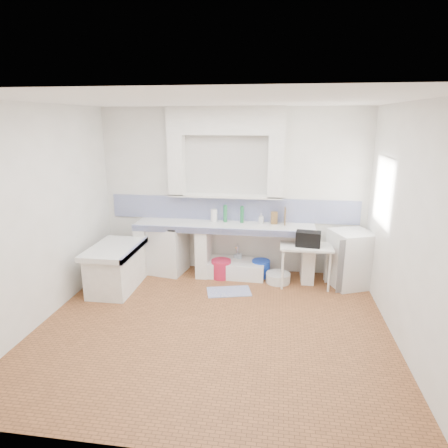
# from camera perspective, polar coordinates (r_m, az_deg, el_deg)

# --- Properties ---
(floor) EXTENTS (4.50, 4.50, 0.00)m
(floor) POSITION_cam_1_polar(r_m,az_deg,el_deg) (5.18, -1.62, -14.82)
(floor) COLOR #935730
(floor) RESTS_ON ground
(ceiling) EXTENTS (4.50, 4.50, 0.00)m
(ceiling) POSITION_cam_1_polar(r_m,az_deg,el_deg) (4.48, -1.91, 17.90)
(ceiling) COLOR white
(ceiling) RESTS_ON ground
(wall_back) EXTENTS (4.50, 0.00, 4.50)m
(wall_back) POSITION_cam_1_polar(r_m,az_deg,el_deg) (6.56, 1.24, 4.82)
(wall_back) COLOR white
(wall_back) RESTS_ON ground
(wall_front) EXTENTS (4.50, 0.00, 4.50)m
(wall_front) POSITION_cam_1_polar(r_m,az_deg,el_deg) (2.80, -8.88, -10.27)
(wall_front) COLOR white
(wall_front) RESTS_ON ground
(wall_left) EXTENTS (0.00, 4.50, 4.50)m
(wall_left) POSITION_cam_1_polar(r_m,az_deg,el_deg) (5.48, -25.63, 1.16)
(wall_left) COLOR white
(wall_left) RESTS_ON ground
(wall_right) EXTENTS (0.00, 4.50, 4.50)m
(wall_right) POSITION_cam_1_polar(r_m,az_deg,el_deg) (4.80, 25.76, -0.69)
(wall_right) COLOR white
(wall_right) RESTS_ON ground
(alcove_mass) EXTENTS (1.90, 0.25, 0.45)m
(alcove_mass) POSITION_cam_1_polar(r_m,az_deg,el_deg) (6.34, 0.23, 15.14)
(alcove_mass) COLOR white
(alcove_mass) RESTS_ON ground
(window_frame) EXTENTS (0.35, 0.86, 1.06)m
(window_frame) POSITION_cam_1_polar(r_m,az_deg,el_deg) (5.93, 24.26, 4.29)
(window_frame) COLOR #331B10
(window_frame) RESTS_ON ground
(lace_valance) EXTENTS (0.01, 0.84, 0.24)m
(lace_valance) POSITION_cam_1_polar(r_m,az_deg,el_deg) (5.84, 23.29, 8.03)
(lace_valance) COLOR white
(lace_valance) RESTS_ON ground
(counter_slab) EXTENTS (3.00, 0.60, 0.08)m
(counter_slab) POSITION_cam_1_polar(r_m,az_deg,el_deg) (6.41, 0.00, -0.39)
(counter_slab) COLOR white
(counter_slab) RESTS_ON ground
(counter_lip) EXTENTS (3.00, 0.04, 0.10)m
(counter_lip) POSITION_cam_1_polar(r_m,az_deg,el_deg) (6.14, -0.37, -1.09)
(counter_lip) COLOR navy
(counter_lip) RESTS_ON ground
(counter_pier_left) EXTENTS (0.20, 0.55, 0.82)m
(counter_pier_left) POSITION_cam_1_polar(r_m,az_deg,el_deg) (6.87, -11.65, -3.54)
(counter_pier_left) COLOR white
(counter_pier_left) RESTS_ON ground
(counter_pier_mid) EXTENTS (0.20, 0.55, 0.82)m
(counter_pier_mid) POSITION_cam_1_polar(r_m,az_deg,el_deg) (6.60, -3.01, -4.03)
(counter_pier_mid) COLOR white
(counter_pier_mid) RESTS_ON ground
(counter_pier_right) EXTENTS (0.20, 0.55, 0.82)m
(counter_pier_right) POSITION_cam_1_polar(r_m,az_deg,el_deg) (6.51, 12.34, -4.67)
(counter_pier_right) COLOR white
(counter_pier_right) RESTS_ON ground
(peninsula_top) EXTENTS (0.70, 1.10, 0.08)m
(peninsula_top) POSITION_cam_1_polar(r_m,az_deg,el_deg) (6.17, -16.00, -3.59)
(peninsula_top) COLOR white
(peninsula_top) RESTS_ON ground
(peninsula_base) EXTENTS (0.60, 1.00, 0.62)m
(peninsula_base) POSITION_cam_1_polar(r_m,az_deg,el_deg) (6.29, -15.77, -6.61)
(peninsula_base) COLOR white
(peninsula_base) RESTS_ON ground
(peninsula_lip) EXTENTS (0.04, 1.10, 0.10)m
(peninsula_lip) POSITION_cam_1_polar(r_m,az_deg,el_deg) (6.04, -13.14, -3.79)
(peninsula_lip) COLOR navy
(peninsula_lip) RESTS_ON ground
(backsplash) EXTENTS (4.27, 0.03, 0.40)m
(backsplash) POSITION_cam_1_polar(r_m,az_deg,el_deg) (6.61, 1.21, 2.24)
(backsplash) COLOR navy
(backsplash) RESTS_ON ground
(stove) EXTENTS (0.67, 0.66, 0.83)m
(stove) POSITION_cam_1_polar(r_m,az_deg,el_deg) (6.75, -8.41, -3.73)
(stove) COLOR white
(stove) RESTS_ON ground
(sink) EXTENTS (0.99, 0.56, 0.23)m
(sink) POSITION_cam_1_polar(r_m,az_deg,el_deg) (6.62, 1.80, -6.69)
(sink) COLOR white
(sink) RESTS_ON ground
(side_table) EXTENTS (0.81, 0.45, 0.04)m
(side_table) POSITION_cam_1_polar(r_m,az_deg,el_deg) (6.27, 11.98, -6.13)
(side_table) COLOR white
(side_table) RESTS_ON ground
(fridge) EXTENTS (0.76, 0.76, 0.90)m
(fridge) POSITION_cam_1_polar(r_m,az_deg,el_deg) (6.45, 18.31, -4.93)
(fridge) COLOR white
(fridge) RESTS_ON ground
(bucket_red) EXTENTS (0.37, 0.37, 0.31)m
(bucket_red) POSITION_cam_1_polar(r_m,az_deg,el_deg) (6.52, -0.43, -6.68)
(bucket_red) COLOR #C61C3E
(bucket_red) RESTS_ON ground
(bucket_orange) EXTENTS (0.26, 0.26, 0.23)m
(bucket_orange) POSITION_cam_1_polar(r_m,az_deg,el_deg) (6.56, 1.74, -6.91)
(bucket_orange) COLOR red
(bucket_orange) RESTS_ON ground
(bucket_blue) EXTENTS (0.33, 0.33, 0.29)m
(bucket_blue) POSITION_cam_1_polar(r_m,az_deg,el_deg) (6.59, 5.49, -6.59)
(bucket_blue) COLOR blue
(bucket_blue) RESTS_ON ground
(basin_white) EXTENTS (0.48, 0.48, 0.16)m
(basin_white) POSITION_cam_1_polar(r_m,az_deg,el_deg) (6.43, 8.04, -7.91)
(basin_white) COLOR white
(basin_white) RESTS_ON ground
(water_bottle_a) EXTENTS (0.09, 0.09, 0.32)m
(water_bottle_a) POSITION_cam_1_polar(r_m,az_deg,el_deg) (6.75, 1.79, -5.86)
(water_bottle_a) COLOR silver
(water_bottle_a) RESTS_ON ground
(water_bottle_b) EXTENTS (0.12, 0.12, 0.34)m
(water_bottle_b) POSITION_cam_1_polar(r_m,az_deg,el_deg) (6.72, 2.25, -5.83)
(water_bottle_b) COLOR silver
(water_bottle_b) RESTS_ON ground
(black_bag) EXTENTS (0.40, 0.26, 0.24)m
(black_bag) POSITION_cam_1_polar(r_m,az_deg,el_deg) (6.11, 12.42, -2.19)
(black_bag) COLOR black
(black_bag) RESTS_ON side_table
(green_bottle_a) EXTENTS (0.07, 0.07, 0.30)m
(green_bottle_a) POSITION_cam_1_polar(r_m,az_deg,el_deg) (6.50, 0.19, 1.55)
(green_bottle_a) COLOR #21733E
(green_bottle_a) RESTS_ON counter_slab
(green_bottle_b) EXTENTS (0.08, 0.08, 0.28)m
(green_bottle_b) POSITION_cam_1_polar(r_m,az_deg,el_deg) (6.47, 2.69, 1.42)
(green_bottle_b) COLOR #21733E
(green_bottle_b) RESTS_ON counter_slab
(knife_block) EXTENTS (0.11, 0.10, 0.20)m
(knife_block) POSITION_cam_1_polar(r_m,az_deg,el_deg) (6.46, 7.47, 0.90)
(knife_block) COLOR olive
(knife_block) RESTS_ON counter_slab
(cutting_board) EXTENTS (0.02, 0.20, 0.27)m
(cutting_board) POSITION_cam_1_polar(r_m,az_deg,el_deg) (6.45, 9.05, 1.14)
(cutting_board) COLOR olive
(cutting_board) RESTS_ON counter_slab
(paper_towel) EXTENTS (0.12, 0.12, 0.22)m
(paper_towel) POSITION_cam_1_polar(r_m,az_deg,el_deg) (6.54, -1.50, 1.28)
(paper_towel) COLOR white
(paper_towel) RESTS_ON counter_slab
(soap_bottle) EXTENTS (0.08, 0.09, 0.17)m
(soap_bottle) POSITION_cam_1_polar(r_m,az_deg,el_deg) (6.47, 5.56, 0.83)
(soap_bottle) COLOR white
(soap_bottle) RESTS_ON counter_slab
(rug) EXTENTS (0.74, 0.54, 0.01)m
(rug) POSITION_cam_1_polar(r_m,az_deg,el_deg) (6.05, 0.73, -10.02)
(rug) COLOR #434B96
(rug) RESTS_ON ground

